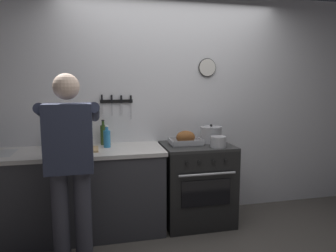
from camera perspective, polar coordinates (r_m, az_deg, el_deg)
name	(u,v)px	position (r m, az deg, el deg)	size (l,w,h in m)	color
wall_back	(170,106)	(3.69, 0.46, 3.62)	(6.00, 0.13, 2.60)	silver
counter_block	(64,193)	(3.43, -18.57, -11.61)	(2.03, 0.65, 0.90)	#38383D
stove	(197,183)	(3.58, 5.30, -10.50)	(0.76, 0.67, 0.90)	black
person_cook	(70,160)	(2.69, -17.67, -6.01)	(0.51, 0.63, 1.66)	#383842
roasting_pan	(186,139)	(3.43, 3.27, -2.36)	(0.35, 0.26, 0.16)	#B7B7BC
stock_pot	(211,134)	(3.59, 7.92, -1.55)	(0.24, 0.24, 0.21)	#B7B7BC
saucepan	(218,142)	(3.34, 9.24, -2.88)	(0.17, 0.17, 0.12)	#B7B7BC
cutting_board	(80,150)	(3.26, -15.89, -4.25)	(0.36, 0.24, 0.02)	tan
bottle_vinegar	(85,137)	(3.49, -15.14, -2.04)	(0.06, 0.06, 0.22)	#997F4C
bottle_soy_sauce	(49,139)	(3.53, -21.15, -2.27)	(0.06, 0.06, 0.21)	black
bottle_olive_oil	(103,134)	(3.49, -11.84, -1.51)	(0.06, 0.06, 0.28)	#385623
bottle_dish_soap	(107,138)	(3.35, -11.20, -2.23)	(0.07, 0.07, 0.23)	#338CCC
bottle_wine_red	(60,138)	(3.35, -19.33, -2.09)	(0.07, 0.07, 0.29)	#47141E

